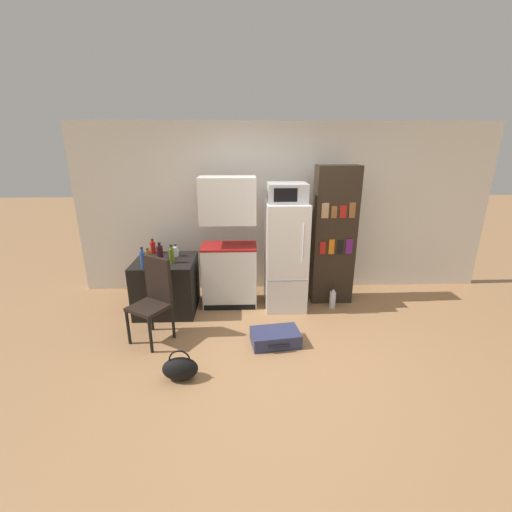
% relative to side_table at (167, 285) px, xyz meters
% --- Properties ---
extents(ground_plane, '(24.00, 24.00, 0.00)m').
position_rel_side_table_xyz_m(ground_plane, '(1.55, -1.20, -0.37)').
color(ground_plane, '#A3754C').
extents(wall_back, '(6.40, 0.10, 2.58)m').
position_rel_side_table_xyz_m(wall_back, '(1.75, 0.80, 0.92)').
color(wall_back, white).
rests_on(wall_back, ground_plane).
extents(side_table, '(0.82, 0.79, 0.75)m').
position_rel_side_table_xyz_m(side_table, '(0.00, 0.00, 0.00)').
color(side_table, black).
rests_on(side_table, ground_plane).
extents(kitchen_hutch, '(0.78, 0.48, 1.85)m').
position_rel_side_table_xyz_m(kitchen_hutch, '(0.88, 0.16, 0.48)').
color(kitchen_hutch, silver).
rests_on(kitchen_hutch, ground_plane).
extents(refrigerator, '(0.56, 0.67, 1.52)m').
position_rel_side_table_xyz_m(refrigerator, '(1.68, 0.08, 0.39)').
color(refrigerator, white).
rests_on(refrigerator, ground_plane).
extents(microwave, '(0.52, 0.42, 0.25)m').
position_rel_side_table_xyz_m(microwave, '(1.68, 0.07, 1.27)').
color(microwave, '#B7B7BC').
rests_on(microwave, refrigerator).
extents(bookshelf, '(0.60, 0.32, 1.99)m').
position_rel_side_table_xyz_m(bookshelf, '(2.39, 0.24, 0.62)').
color(bookshelf, '#2D2319').
rests_on(bookshelf, ground_plane).
extents(bottle_olive_oil, '(0.07, 0.07, 0.25)m').
position_rel_side_table_xyz_m(bottle_olive_oil, '(0.13, -0.12, 0.48)').
color(bottle_olive_oil, '#566619').
rests_on(bottle_olive_oil, side_table).
extents(bottle_wine_dark, '(0.09, 0.09, 0.24)m').
position_rel_side_table_xyz_m(bottle_wine_dark, '(-0.06, 0.02, 0.48)').
color(bottle_wine_dark, black).
rests_on(bottle_wine_dark, side_table).
extents(bottle_ketchup_red, '(0.08, 0.08, 0.21)m').
position_rel_side_table_xyz_m(bottle_ketchup_red, '(-0.23, 0.31, 0.46)').
color(bottle_ketchup_red, '#AD1914').
rests_on(bottle_ketchup_red, side_table).
extents(bottle_amber_beer, '(0.07, 0.07, 0.17)m').
position_rel_side_table_xyz_m(bottle_amber_beer, '(-0.22, -0.00, 0.44)').
color(bottle_amber_beer, brown).
rests_on(bottle_amber_beer, side_table).
extents(bottle_clear_short, '(0.07, 0.07, 0.17)m').
position_rel_side_table_xyz_m(bottle_clear_short, '(0.13, 0.16, 0.45)').
color(bottle_clear_short, silver).
rests_on(bottle_clear_short, side_table).
extents(bottle_blue_soda, '(0.06, 0.06, 0.28)m').
position_rel_side_table_xyz_m(bottle_blue_soda, '(-0.20, -0.31, 0.49)').
color(bottle_blue_soda, '#1E47A3').
rests_on(bottle_blue_soda, side_table).
extents(bowl, '(0.13, 0.13, 0.04)m').
position_rel_side_table_xyz_m(bowl, '(-0.09, -0.18, 0.39)').
color(bowl, silver).
rests_on(bowl, side_table).
extents(chair, '(0.55, 0.55, 1.01)m').
position_rel_side_table_xyz_m(chair, '(0.03, -0.74, 0.21)').
color(chair, black).
rests_on(chair, ground_plane).
extents(suitcase_large_flat, '(0.61, 0.43, 0.17)m').
position_rel_side_table_xyz_m(suitcase_large_flat, '(1.46, -0.95, -0.29)').
color(suitcase_large_flat, navy).
rests_on(suitcase_large_flat, ground_plane).
extents(handbag, '(0.36, 0.20, 0.33)m').
position_rel_side_table_xyz_m(handbag, '(0.44, -1.56, -0.25)').
color(handbag, black).
rests_on(handbag, ground_plane).
extents(water_bottle_front, '(0.09, 0.09, 0.31)m').
position_rel_side_table_xyz_m(water_bottle_front, '(2.37, -0.04, -0.24)').
color(water_bottle_front, silver).
rests_on(water_bottle_front, ground_plane).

